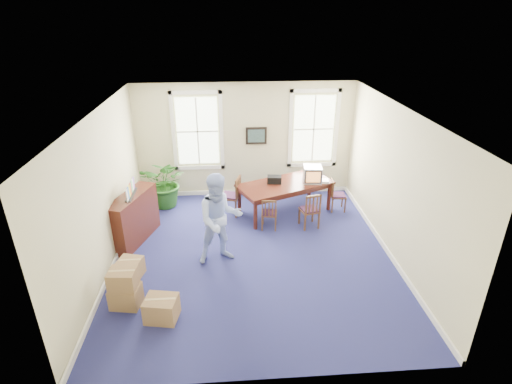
{
  "coord_description": "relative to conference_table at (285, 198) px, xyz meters",
  "views": [
    {
      "loc": [
        -0.49,
        -7.39,
        4.97
      ],
      "look_at": [
        0.1,
        0.6,
        1.25
      ],
      "focal_mm": 28.0,
      "sensor_mm": 36.0,
      "label": 1
    }
  ],
  "objects": [
    {
      "name": "baseboard_left",
      "position": [
        -3.93,
        -1.99,
        -0.35
      ],
      "size": [
        0.04,
        6.5,
        0.12
      ],
      "primitive_type": "cube",
      "color": "white",
      "rests_on": "ground"
    },
    {
      "name": "conference_table",
      "position": [
        0.0,
        0.0,
        0.0
      ],
      "size": [
        2.66,
        1.98,
        0.83
      ],
      "primitive_type": null,
      "rotation": [
        0.0,
        0.0,
        0.41
      ],
      "color": "#491C12",
      "rests_on": "ground"
    },
    {
      "name": "potted_plant",
      "position": [
        -3.14,
        0.59,
        0.27
      ],
      "size": [
        1.49,
        1.38,
        1.37
      ],
      "primitive_type": "imported",
      "rotation": [
        0.0,
        0.0,
        -0.29
      ],
      "color": "#1F5117",
      "rests_on": "ground"
    },
    {
      "name": "window_right",
      "position": [
        0.94,
        1.24,
        1.49
      ],
      "size": [
        1.4,
        0.12,
        2.2
      ],
      "primitive_type": null,
      "color": "white",
      "rests_on": "ground"
    },
    {
      "name": "chair_near_right",
      "position": [
        0.5,
        -0.83,
        0.06
      ],
      "size": [
        0.5,
        0.5,
        0.94
      ],
      "primitive_type": null,
      "rotation": [
        0.0,
        0.0,
        3.36
      ],
      "color": "brown",
      "rests_on": "ground"
    },
    {
      "name": "man",
      "position": [
        -1.66,
        -2.11,
        0.58
      ],
      "size": [
        1.12,
        0.96,
        1.98
      ],
      "primitive_type": "imported",
      "rotation": [
        0.0,
        0.0,
        0.24
      ],
      "color": "#ADC1FF",
      "rests_on": "ground"
    },
    {
      "name": "chair_end_left",
      "position": [
        -1.43,
        0.0,
        0.11
      ],
      "size": [
        0.59,
        0.59,
        1.05
      ],
      "primitive_type": null,
      "rotation": [
        0.0,
        0.0,
        -1.87
      ],
      "color": "brown",
      "rests_on": "ground"
    },
    {
      "name": "game_console",
      "position": [
        1.05,
        0.0,
        0.44
      ],
      "size": [
        0.21,
        0.25,
        0.06
      ],
      "primitive_type": "cube",
      "rotation": [
        0.0,
        0.0,
        -0.13
      ],
      "color": "white",
      "rests_on": "conference_table"
    },
    {
      "name": "wall_right",
      "position": [
        2.04,
        -1.99,
        1.19
      ],
      "size": [
        0.0,
        6.5,
        6.5
      ],
      "primitive_type": "plane",
      "rotation": [
        1.57,
        0.0,
        -1.57
      ],
      "color": "beige",
      "rests_on": "ground"
    },
    {
      "name": "wall_front",
      "position": [
        -0.96,
        -5.24,
        1.19
      ],
      "size": [
        6.5,
        0.0,
        6.5
      ],
      "primitive_type": "plane",
      "rotation": [
        -1.57,
        0.0,
        0.0
      ],
      "color": "beige",
      "rests_on": "ground"
    },
    {
      "name": "ceiling",
      "position": [
        -0.96,
        -1.99,
        2.79
      ],
      "size": [
        6.5,
        6.5,
        0.0
      ],
      "primitive_type": "plane",
      "rotation": [
        3.14,
        0.0,
        0.0
      ],
      "color": "white",
      "rests_on": "ground"
    },
    {
      "name": "floor",
      "position": [
        -0.96,
        -1.99,
        -0.41
      ],
      "size": [
        6.5,
        6.5,
        0.0
      ],
      "primitive_type": "plane",
      "color": "navy",
      "rests_on": "ground"
    },
    {
      "name": "baseboard_back",
      "position": [
        -0.96,
        1.23,
        -0.35
      ],
      "size": [
        6.0,
        0.04,
        0.12
      ],
      "primitive_type": "cube",
      "color": "white",
      "rests_on": "ground"
    },
    {
      "name": "brochure_rack",
      "position": [
        -3.64,
        -1.16,
        0.96
      ],
      "size": [
        0.32,
        0.7,
        0.31
      ],
      "primitive_type": null,
      "rotation": [
        0.0,
        0.0,
        -0.3
      ],
      "color": "#99999E",
      "rests_on": "credenza"
    },
    {
      "name": "wall_back",
      "position": [
        -0.96,
        1.26,
        1.19
      ],
      "size": [
        6.5,
        0.0,
        6.5
      ],
      "primitive_type": "plane",
      "rotation": [
        1.57,
        0.0,
        0.0
      ],
      "color": "beige",
      "rests_on": "ground"
    },
    {
      "name": "wall_picture",
      "position": [
        -0.66,
        1.21,
        1.34
      ],
      "size": [
        0.58,
        0.06,
        0.48
      ],
      "primitive_type": null,
      "color": "black",
      "rests_on": "ground"
    },
    {
      "name": "crt_tv",
      "position": [
        0.72,
        0.06,
        0.62
      ],
      "size": [
        0.51,
        0.55,
        0.42
      ],
      "primitive_type": null,
      "rotation": [
        0.0,
        0.0,
        -0.1
      ],
      "color": "#B7B7BC",
      "rests_on": "conference_table"
    },
    {
      "name": "chair_end_right",
      "position": [
        1.43,
        0.0,
        0.02
      ],
      "size": [
        0.41,
        0.41,
        0.87
      ],
      "primitive_type": null,
      "rotation": [
        0.0,
        0.0,
        1.52
      ],
      "color": "brown",
      "rests_on": "ground"
    },
    {
      "name": "equipment_bag",
      "position": [
        -0.28,
        0.06,
        0.5
      ],
      "size": [
        0.39,
        0.28,
        0.18
      ],
      "primitive_type": "cube",
      "rotation": [
        0.0,
        0.0,
        -0.13
      ],
      "color": "black",
      "rests_on": "conference_table"
    },
    {
      "name": "credenza",
      "position": [
        -3.66,
        -1.16,
        0.2
      ],
      "size": [
        0.92,
        1.62,
        1.22
      ],
      "primitive_type": "cube",
      "rotation": [
        0.0,
        0.0,
        -0.33
      ],
      "color": "#491C12",
      "rests_on": "ground"
    },
    {
      "name": "wall_left",
      "position": [
        -3.96,
        -1.99,
        1.19
      ],
      "size": [
        0.0,
        6.5,
        6.5
      ],
      "primitive_type": "plane",
      "rotation": [
        1.57,
        0.0,
        1.57
      ],
      "color": "beige",
      "rests_on": "ground"
    },
    {
      "name": "baseboard_right",
      "position": [
        2.01,
        -1.99,
        -0.35
      ],
      "size": [
        0.04,
        6.5,
        0.12
      ],
      "primitive_type": "cube",
      "color": "white",
      "rests_on": "ground"
    },
    {
      "name": "chair_near_left",
      "position": [
        -0.5,
        -0.83,
        0.0
      ],
      "size": [
        0.43,
        0.43,
        0.83
      ],
      "primitive_type": null,
      "rotation": [
        0.0,
        0.0,
        2.99
      ],
      "color": "brown",
      "rests_on": "ground"
    },
    {
      "name": "cardboard_boxes",
      "position": [
        -3.19,
        -3.34,
        -0.01
      ],
      "size": [
        1.59,
        1.59,
        0.8
      ],
      "primitive_type": null,
      "rotation": [
        0.0,
        0.0,
        -0.15
      ],
      "color": "#9A7249",
      "rests_on": "ground"
    },
    {
      "name": "window_left",
      "position": [
        -2.26,
        1.24,
        1.49
      ],
      "size": [
        1.4,
        0.12,
        2.2
      ],
      "primitive_type": null,
      "color": "white",
      "rests_on": "ground"
    }
  ]
}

